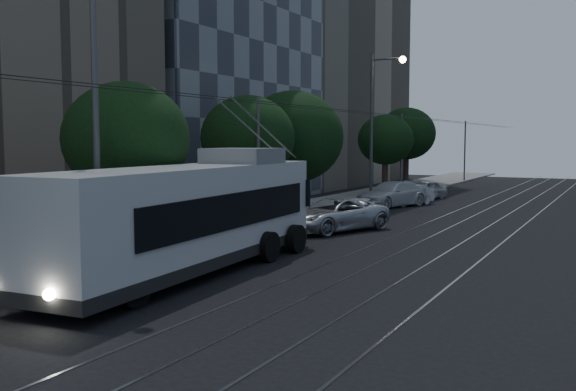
# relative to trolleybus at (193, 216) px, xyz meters

# --- Properties ---
(ground) EXTENTS (120.00, 120.00, 0.00)m
(ground) POSITION_rel_trolleybus_xyz_m (2.90, -1.91, -1.79)
(ground) COLOR black
(ground) RESTS_ON ground
(sidewalk) EXTENTS (5.00, 90.00, 0.15)m
(sidewalk) POSITION_rel_trolleybus_xyz_m (-4.60, 18.09, -1.71)
(sidewalk) COLOR gray
(sidewalk) RESTS_ON ground
(tram_rails) EXTENTS (4.52, 90.00, 0.02)m
(tram_rails) POSITION_rel_trolleybus_xyz_m (5.40, 18.09, -1.78)
(tram_rails) COLOR gray
(tram_rails) RESTS_ON ground
(overhead_wires) EXTENTS (2.23, 90.00, 6.00)m
(overhead_wires) POSITION_rel_trolleybus_xyz_m (-2.07, 18.09, 1.68)
(overhead_wires) COLOR black
(overhead_wires) RESTS_ON ground
(building_glass_mid) EXTENTS (14.40, 18.40, 26.80)m
(building_glass_mid) POSITION_rel_trolleybus_xyz_m (-16.10, 20.09, 11.63)
(building_glass_mid) COLOR #393D48
(building_glass_mid) RESTS_ON ground
(building_tan_far) EXTENTS (14.40, 22.40, 34.80)m
(building_tan_far) POSITION_rel_trolleybus_xyz_m (-16.10, 40.09, 15.63)
(building_tan_far) COLOR gray
(building_tan_far) RESTS_ON ground
(trolleybus) EXTENTS (3.54, 13.04, 5.63)m
(trolleybus) POSITION_rel_trolleybus_xyz_m (0.00, 0.00, 0.00)
(trolleybus) COLOR silver
(trolleybus) RESTS_ON ground
(pickup_silver) EXTENTS (4.33, 5.95, 1.50)m
(pickup_silver) POSITION_rel_trolleybus_xyz_m (0.20, 10.45, -1.03)
(pickup_silver) COLOR silver
(pickup_silver) RESTS_ON ground
(car_white_a) EXTENTS (2.34, 4.16, 1.34)m
(car_white_a) POSITION_rel_trolleybus_xyz_m (0.20, 13.32, -1.12)
(car_white_a) COLOR silver
(car_white_a) RESTS_ON ground
(car_white_b) EXTENTS (3.91, 5.80, 1.56)m
(car_white_b) POSITION_rel_trolleybus_xyz_m (-0.98, 21.96, -1.01)
(car_white_b) COLOR silver
(car_white_b) RESTS_ON ground
(car_white_c) EXTENTS (2.73, 4.21, 1.31)m
(car_white_c) POSITION_rel_trolleybus_xyz_m (-0.41, 23.27, -1.13)
(car_white_c) COLOR white
(car_white_c) RESTS_ON ground
(car_white_d) EXTENTS (2.85, 4.19, 1.32)m
(car_white_d) POSITION_rel_trolleybus_xyz_m (-0.55, 27.59, -1.12)
(car_white_d) COLOR #BCBCC0
(car_white_d) RESTS_ON ground
(tree_1) EXTENTS (4.44, 4.44, 6.20)m
(tree_1) POSITION_rel_trolleybus_xyz_m (-3.60, 1.05, 2.40)
(tree_1) COLOR #31211B
(tree_1) RESTS_ON ground
(tree_2) EXTENTS (4.51, 4.51, 6.28)m
(tree_2) POSITION_rel_trolleybus_xyz_m (-4.10, 9.96, 2.45)
(tree_2) COLOR #31211B
(tree_2) RESTS_ON ground
(tree_3) EXTENTS (5.53, 5.53, 6.80)m
(tree_3) POSITION_rel_trolleybus_xyz_m (-4.10, 14.60, 2.52)
(tree_3) COLOR #31211B
(tree_3) RESTS_ON ground
(tree_4) EXTENTS (4.03, 4.03, 5.98)m
(tree_4) POSITION_rel_trolleybus_xyz_m (-3.60, 28.09, 2.36)
(tree_4) COLOR #31211B
(tree_4) RESTS_ON ground
(tree_5) EXTENTS (4.55, 4.55, 6.69)m
(tree_5) POSITION_rel_trolleybus_xyz_m (-3.60, 33.02, 2.84)
(tree_5) COLOR #31211B
(tree_5) RESTS_ON ground
(streetlamp_near) EXTENTS (2.59, 0.44, 10.81)m
(streetlamp_near) POSITION_rel_trolleybus_xyz_m (-1.88, -1.71, 4.68)
(streetlamp_near) COLOR #505052
(streetlamp_near) RESTS_ON ground
(streetlamp_far) EXTENTS (2.35, 0.44, 9.68)m
(streetlamp_far) POSITION_rel_trolleybus_xyz_m (-2.49, 23.37, 4.07)
(streetlamp_far) COLOR #505052
(streetlamp_far) RESTS_ON ground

